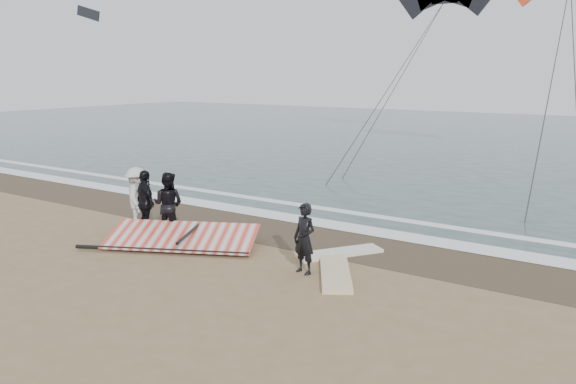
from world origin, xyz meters
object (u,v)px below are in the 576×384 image
(board_white, at_px, (335,273))
(man_main, at_px, (304,239))
(board_cream, at_px, (340,253))
(sail_rig, at_px, (184,238))

(board_white, bearing_deg, man_main, 170.66)
(board_cream, bearing_deg, sail_rig, -122.95)
(board_white, xyz_separation_m, board_cream, (-0.63, 1.39, -0.00))
(man_main, distance_m, board_white, 1.08)
(board_white, height_order, board_cream, same)
(man_main, distance_m, sail_rig, 3.95)
(man_main, bearing_deg, sail_rig, -168.41)
(man_main, xyz_separation_m, sail_rig, (-3.90, 0.05, -0.64))
(man_main, bearing_deg, board_white, 34.21)
(board_cream, xyz_separation_m, sail_rig, (-3.95, -1.60, 0.15))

